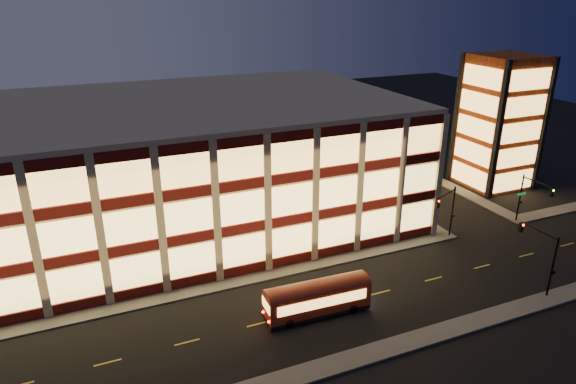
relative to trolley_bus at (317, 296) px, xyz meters
name	(u,v)px	position (x,y,z in m)	size (l,w,h in m)	color
ground	(256,284)	(-3.17, 6.61, -1.72)	(200.00, 200.00, 0.00)	black
sidewalk_office_south	(223,284)	(-6.17, 7.61, -1.64)	(54.00, 2.00, 0.15)	#514F4C
sidewalk_office_east	(369,188)	(19.83, 23.61, -1.64)	(2.00, 30.00, 0.15)	#514F4C
sidewalk_tower_south	(554,211)	(36.83, 7.61, -1.64)	(14.00, 2.00, 0.15)	#514F4C
sidewalk_tower_west	(433,178)	(30.83, 23.61, -1.64)	(2.00, 30.00, 0.15)	#514F4C
sidewalk_near	(317,370)	(-3.17, -6.39, -1.64)	(100.00, 2.00, 0.15)	#514F4C
office_building	(181,163)	(-6.08, 23.52, 5.53)	(50.45, 30.45, 14.50)	tan
stair_tower	(499,122)	(36.79, 18.56, 7.27)	(8.60, 8.60, 18.00)	#8C3814
traffic_signal_far	(447,206)	(19.04, 6.84, 2.39)	(3.79, 1.87, 6.00)	black
traffic_signal_right	(531,194)	(30.33, 5.98, 2.38)	(1.20, 4.37, 6.00)	black
traffic_signal_near	(541,249)	(20.33, -4.43, 2.41)	(0.32, 4.45, 6.00)	black
trolley_bus	(317,296)	(0.00, 0.00, 0.00)	(9.24, 2.75, 3.10)	maroon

